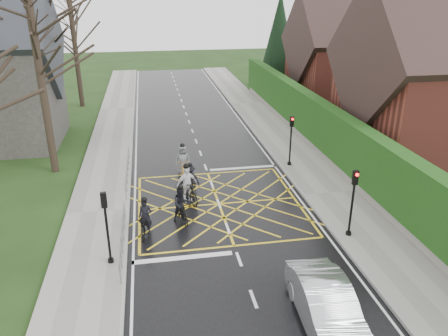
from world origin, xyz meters
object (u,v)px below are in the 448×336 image
object	(u,v)px
cyclist_mid	(191,182)
cyclist_lead	(183,164)
car	(327,307)
cyclist_rear	(146,222)
cyclist_front	(187,188)
cyclist_back	(181,207)

from	to	relation	value
cyclist_mid	cyclist_lead	distance (m)	2.57
cyclist_lead	cyclist_mid	bearing A→B (deg)	-83.15
cyclist_lead	car	bearing A→B (deg)	-72.40
cyclist_rear	cyclist_lead	distance (m)	6.81
cyclist_front	cyclist_rear	bearing A→B (deg)	-150.81
cyclist_back	cyclist_mid	xyz separation A→B (m)	(0.73, 2.94, -0.07)
cyclist_back	cyclist_front	size ratio (longest dim) A/B	0.88
cyclist_back	cyclist_mid	distance (m)	3.03
cyclist_rear	car	xyz separation A→B (m)	(5.68, -6.90, 0.17)
cyclist_rear	cyclist_front	world-z (taller)	cyclist_front
cyclist_rear	cyclist_front	distance (m)	3.55
cyclist_back	car	size ratio (longest dim) A/B	0.42
cyclist_rear	cyclist_back	size ratio (longest dim) A/B	1.02
cyclist_mid	cyclist_lead	world-z (taller)	cyclist_lead
cyclist_front	cyclist_lead	distance (m)	3.59
cyclist_mid	car	bearing A→B (deg)	-50.15
cyclist_back	cyclist_mid	size ratio (longest dim) A/B	1.02
cyclist_rear	cyclist_lead	size ratio (longest dim) A/B	0.95
cyclist_lead	car	xyz separation A→B (m)	(3.43, -13.33, 0.08)
cyclist_back	car	xyz separation A→B (m)	(4.00, -7.82, 0.06)
cyclist_front	cyclist_lead	xyz separation A→B (m)	(0.12, 3.59, -0.11)
cyclist_back	car	distance (m)	8.78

